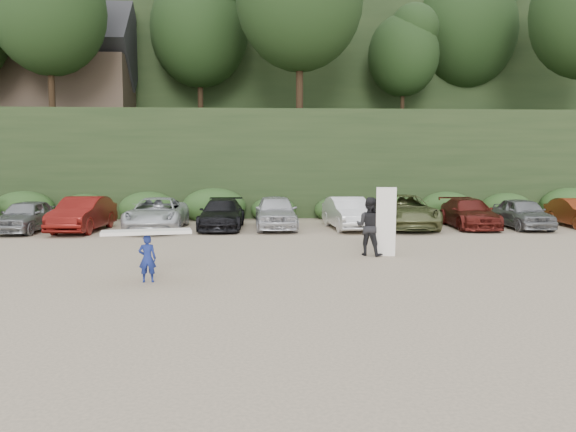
{
  "coord_description": "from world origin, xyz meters",
  "views": [
    {
      "loc": [
        0.39,
        -15.68,
        3.12
      ],
      "look_at": [
        1.47,
        3.0,
        1.3
      ],
      "focal_mm": 35.0,
      "sensor_mm": 36.0,
      "label": 1
    }
  ],
  "objects": [
    {
      "name": "ground",
      "position": [
        0.0,
        0.0,
        0.0
      ],
      "size": [
        120.0,
        120.0,
        0.0
      ],
      "primitive_type": "plane",
      "color": "tan",
      "rests_on": "ground"
    },
    {
      "name": "hillside_backdrop",
      "position": [
        -0.26,
        35.93,
        11.22
      ],
      "size": [
        90.0,
        41.5,
        28.0
      ],
      "color": "black",
      "rests_on": "ground"
    },
    {
      "name": "parked_cars",
      "position": [
        -3.87,
        9.98,
        0.75
      ],
      "size": [
        39.38,
        6.19,
        1.61
      ],
      "color": "silver",
      "rests_on": "ground"
    },
    {
      "name": "child_surfer",
      "position": [
        -2.42,
        -1.16,
        0.92
      ],
      "size": [
        2.34,
        1.04,
        1.36
      ],
      "color": "navy",
      "rests_on": "ground"
    },
    {
      "name": "adult_surfer",
      "position": [
        4.21,
        2.62,
        0.99
      ],
      "size": [
        1.42,
        1.12,
        2.29
      ],
      "color": "black",
      "rests_on": "ground"
    }
  ]
}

